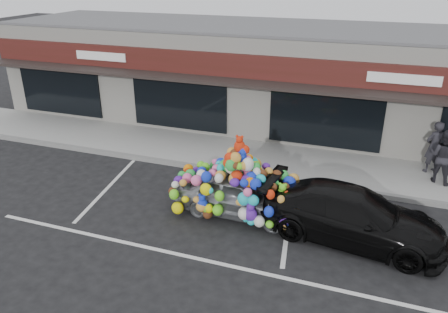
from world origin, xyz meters
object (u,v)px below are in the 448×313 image
(toy_car, at_px, (239,189))
(pedestrian_a, at_px, (434,147))
(black_sedan, at_px, (352,215))
(pedestrian_b, at_px, (443,156))

(toy_car, distance_m, pedestrian_a, 7.12)
(pedestrian_a, bearing_deg, black_sedan, 30.69)
(toy_car, xyz_separation_m, pedestrian_a, (5.44, 4.60, 0.27))
(black_sedan, xyz_separation_m, pedestrian_b, (2.48, 4.09, 0.35))
(toy_car, relative_size, pedestrian_b, 2.23)
(toy_car, relative_size, black_sedan, 0.83)
(black_sedan, distance_m, pedestrian_b, 4.80)
(pedestrian_b, bearing_deg, toy_car, 62.01)
(toy_car, bearing_deg, pedestrian_b, -54.34)
(toy_car, relative_size, pedestrian_a, 2.21)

